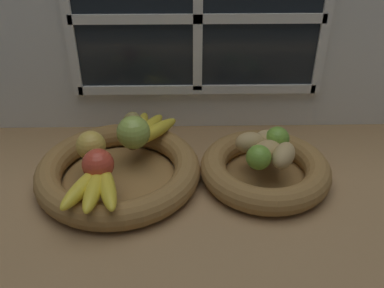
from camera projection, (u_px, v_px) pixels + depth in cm
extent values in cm
cube|color=#9E774C|center=(200.00, 192.00, 96.66)|extent=(140.00, 90.00, 3.00)
cube|color=silver|center=(197.00, 30.00, 106.62)|extent=(140.00, 3.00, 55.00)
cube|color=black|center=(198.00, 18.00, 103.15)|extent=(64.00, 0.80, 38.00)
cube|color=white|center=(198.00, 19.00, 102.65)|extent=(2.40, 1.20, 38.00)
cube|color=white|center=(198.00, 19.00, 102.65)|extent=(64.00, 1.20, 2.40)
cube|color=white|center=(68.00, 19.00, 102.13)|extent=(2.40, 1.20, 40.40)
cube|color=white|center=(327.00, 18.00, 103.16)|extent=(2.40, 1.20, 40.40)
cube|color=white|center=(197.00, 89.00, 112.76)|extent=(64.00, 1.20, 2.40)
cylinder|color=olive|center=(120.00, 179.00, 97.69)|extent=(26.18, 26.18, 1.00)
torus|color=olive|center=(119.00, 170.00, 96.36)|extent=(37.91, 37.91, 5.99)
cylinder|color=olive|center=(264.00, 177.00, 98.24)|extent=(19.89, 19.89, 1.00)
torus|color=olive|center=(265.00, 169.00, 96.91)|extent=(30.24, 30.24, 5.99)
sphere|color=#99B74C|center=(133.00, 132.00, 97.31)|extent=(7.93, 7.93, 7.93)
sphere|color=#CC422D|center=(98.00, 164.00, 87.28)|extent=(6.75, 6.75, 6.75)
sphere|color=gold|center=(91.00, 146.00, 93.60)|extent=(6.69, 6.69, 6.69)
ellipsoid|color=olive|center=(133.00, 128.00, 99.05)|extent=(6.16, 6.95, 8.03)
ellipsoid|color=yellow|center=(83.00, 186.00, 83.73)|extent=(8.61, 15.40, 3.34)
ellipsoid|color=yellow|center=(95.00, 188.00, 83.34)|extent=(4.04, 15.36, 3.34)
ellipsoid|color=yellow|center=(107.00, 187.00, 83.62)|extent=(7.37, 15.55, 3.34)
sphere|color=brown|center=(103.00, 166.00, 89.79)|extent=(3.00, 3.00, 3.00)
ellipsoid|color=yellow|center=(155.00, 131.00, 102.32)|extent=(12.26, 13.73, 3.29)
ellipsoid|color=yellow|center=(148.00, 129.00, 103.26)|extent=(9.06, 15.22, 3.29)
ellipsoid|color=yellow|center=(140.00, 128.00, 103.71)|extent=(5.12, 15.45, 3.29)
sphere|color=brown|center=(133.00, 144.00, 97.32)|extent=(2.96, 2.96, 2.96)
ellipsoid|color=tan|center=(284.00, 156.00, 91.34)|extent=(7.96, 9.53, 5.12)
ellipsoid|color=tan|center=(250.00, 143.00, 96.28)|extent=(7.40, 5.79, 4.94)
ellipsoid|color=tan|center=(272.00, 140.00, 97.86)|extent=(9.48, 8.54, 4.34)
ellipsoid|color=tan|center=(267.00, 150.00, 94.19)|extent=(8.93, 8.43, 4.24)
sphere|color=#6B9E33|center=(259.00, 157.00, 90.56)|extent=(5.58, 5.58, 5.58)
sphere|color=#6B9E33|center=(277.00, 139.00, 97.08)|extent=(5.69, 5.69, 5.69)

